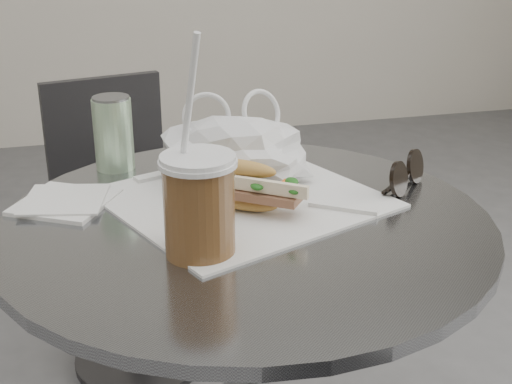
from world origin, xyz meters
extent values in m
cylinder|color=slate|center=(0.00, 0.20, 0.73)|extent=(0.76, 0.76, 0.02)
cylinder|color=#2E2E30|center=(-0.13, 0.93, 0.01)|extent=(0.36, 0.36, 0.02)
cylinder|color=#2E2E30|center=(-0.13, 0.93, 0.24)|extent=(0.06, 0.06, 0.48)
cylinder|color=#2E2E30|center=(-0.13, 0.93, 0.48)|extent=(0.40, 0.40, 0.02)
cube|color=#2E2E30|center=(-0.17, 1.12, 0.63)|extent=(0.32, 0.10, 0.28)
cube|color=white|center=(0.01, 0.27, 0.74)|extent=(0.50, 0.49, 0.00)
ellipsoid|color=gold|center=(0.00, 0.23, 0.76)|extent=(0.23, 0.20, 0.02)
cube|color=brown|center=(0.00, 0.23, 0.78)|extent=(0.18, 0.16, 0.01)
ellipsoid|color=gold|center=(0.00, 0.24, 0.80)|extent=(0.24, 0.21, 0.04)
cylinder|color=brown|center=(-0.09, 0.10, 0.80)|extent=(0.10, 0.10, 0.13)
cylinder|color=white|center=(-0.09, 0.10, 0.88)|extent=(0.11, 0.11, 0.01)
cylinder|color=white|center=(-0.10, 0.11, 0.93)|extent=(0.04, 0.07, 0.24)
cylinder|color=black|center=(0.27, 0.23, 0.77)|extent=(0.06, 0.05, 0.06)
cylinder|color=black|center=(0.32, 0.28, 0.77)|extent=(0.06, 0.05, 0.06)
cube|color=black|center=(0.29, 0.25, 0.76)|extent=(0.02, 0.02, 0.01)
cube|color=white|center=(-0.27, 0.33, 0.74)|extent=(0.19, 0.19, 0.01)
cube|color=white|center=(-0.27, 0.33, 0.75)|extent=(0.15, 0.15, 0.00)
cylinder|color=#6AAA63|center=(-0.18, 0.48, 0.80)|extent=(0.07, 0.07, 0.13)
cylinder|color=slate|center=(-0.18, 0.48, 0.87)|extent=(0.07, 0.07, 0.00)
camera|label=1|loc=(-0.24, -0.77, 1.19)|focal=50.00mm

